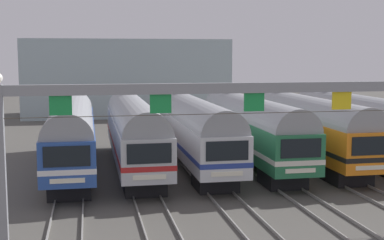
{
  "coord_description": "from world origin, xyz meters",
  "views": [
    {
      "loc": [
        -9.07,
        -35.75,
        7.67
      ],
      "look_at": [
        -1.59,
        2.95,
        2.87
      ],
      "focal_mm": 50.41,
      "sensor_mm": 36.0,
      "label": 1
    }
  ],
  "objects_px": {
    "commuter_train_stainless": "(134,130)",
    "commuter_train_white": "(359,124)",
    "commuter_train_blue": "(72,131)",
    "commuter_train_orange": "(306,125)",
    "commuter_train_green": "(251,126)",
    "commuter_train_silver": "(194,128)",
    "catenary_gantry": "(298,108)"
  },
  "relations": [
    {
      "from": "commuter_train_stainless",
      "to": "commuter_train_orange",
      "type": "height_order",
      "value": "same"
    },
    {
      "from": "commuter_train_green",
      "to": "commuter_train_white",
      "type": "distance_m",
      "value": 8.14
    },
    {
      "from": "commuter_train_white",
      "to": "commuter_train_stainless",
      "type": "bearing_deg",
      "value": 180.0
    },
    {
      "from": "commuter_train_silver",
      "to": "commuter_train_green",
      "type": "distance_m",
      "value": 4.07
    },
    {
      "from": "commuter_train_green",
      "to": "catenary_gantry",
      "type": "relative_size",
      "value": 0.71
    },
    {
      "from": "commuter_train_blue",
      "to": "commuter_train_silver",
      "type": "relative_size",
      "value": 1.0
    },
    {
      "from": "commuter_train_stainless",
      "to": "commuter_train_white",
      "type": "distance_m",
      "value": 16.28
    },
    {
      "from": "commuter_train_green",
      "to": "commuter_train_orange",
      "type": "distance_m",
      "value": 4.07
    },
    {
      "from": "commuter_train_silver",
      "to": "catenary_gantry",
      "type": "xyz_separation_m",
      "value": [
        2.04,
        -13.5,
        2.66
      ]
    },
    {
      "from": "commuter_train_silver",
      "to": "commuter_train_orange",
      "type": "distance_m",
      "value": 8.14
    },
    {
      "from": "commuter_train_blue",
      "to": "commuter_train_silver",
      "type": "distance_m",
      "value": 8.14
    },
    {
      "from": "commuter_train_stainless",
      "to": "commuter_train_orange",
      "type": "relative_size",
      "value": 1.0
    },
    {
      "from": "commuter_train_orange",
      "to": "catenary_gantry",
      "type": "xyz_separation_m",
      "value": [
        -6.11,
        -13.5,
        2.66
      ]
    },
    {
      "from": "commuter_train_silver",
      "to": "commuter_train_white",
      "type": "height_order",
      "value": "same"
    },
    {
      "from": "commuter_train_silver",
      "to": "commuter_train_orange",
      "type": "relative_size",
      "value": 1.0
    },
    {
      "from": "commuter_train_green",
      "to": "commuter_train_white",
      "type": "xyz_separation_m",
      "value": [
        8.14,
        0.0,
        0.0
      ]
    },
    {
      "from": "commuter_train_stainless",
      "to": "commuter_train_green",
      "type": "relative_size",
      "value": 1.0
    },
    {
      "from": "commuter_train_blue",
      "to": "commuter_train_silver",
      "type": "xyz_separation_m",
      "value": [
        8.14,
        0.0,
        0.0
      ]
    },
    {
      "from": "commuter_train_green",
      "to": "catenary_gantry",
      "type": "height_order",
      "value": "catenary_gantry"
    },
    {
      "from": "commuter_train_stainless",
      "to": "commuter_train_orange",
      "type": "xyz_separation_m",
      "value": [
        12.21,
        0.0,
        0.0
      ]
    },
    {
      "from": "commuter_train_blue",
      "to": "commuter_train_orange",
      "type": "distance_m",
      "value": 16.28
    },
    {
      "from": "commuter_train_stainless",
      "to": "catenary_gantry",
      "type": "distance_m",
      "value": 15.05
    },
    {
      "from": "commuter_train_stainless",
      "to": "commuter_train_white",
      "type": "height_order",
      "value": "same"
    },
    {
      "from": "commuter_train_stainless",
      "to": "commuter_train_white",
      "type": "bearing_deg",
      "value": 0.0
    },
    {
      "from": "commuter_train_blue",
      "to": "commuter_train_green",
      "type": "bearing_deg",
      "value": 0.02
    },
    {
      "from": "commuter_train_blue",
      "to": "commuter_train_green",
      "type": "relative_size",
      "value": 1.0
    },
    {
      "from": "commuter_train_white",
      "to": "catenary_gantry",
      "type": "bearing_deg",
      "value": -127.01
    },
    {
      "from": "commuter_train_stainless",
      "to": "commuter_train_orange",
      "type": "distance_m",
      "value": 12.21
    },
    {
      "from": "commuter_train_green",
      "to": "commuter_train_white",
      "type": "height_order",
      "value": "same"
    },
    {
      "from": "commuter_train_blue",
      "to": "commuter_train_orange",
      "type": "bearing_deg",
      "value": 0.02
    },
    {
      "from": "commuter_train_stainless",
      "to": "catenary_gantry",
      "type": "relative_size",
      "value": 0.71
    },
    {
      "from": "catenary_gantry",
      "to": "commuter_train_white",
      "type": "bearing_deg",
      "value": 52.99
    }
  ]
}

